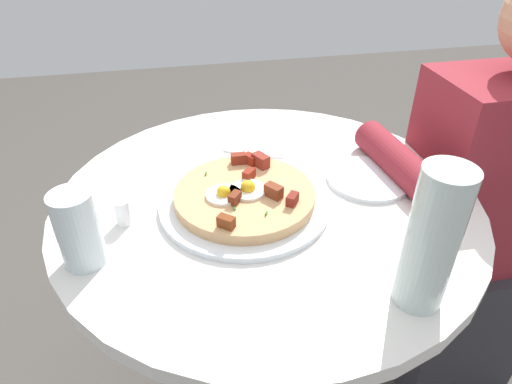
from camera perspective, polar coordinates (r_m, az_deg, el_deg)
name	(u,v)px	position (r m, az deg, el deg)	size (l,w,h in m)	color
dining_table	(266,261)	(1.01, 1.24, -8.63)	(0.83, 0.83, 0.74)	silver
person_seated	(475,235)	(1.30, 25.81, -4.87)	(0.51, 0.29, 1.14)	#2D2D33
pizza_plate	(245,203)	(0.87, -1.42, -1.39)	(0.33, 0.33, 0.01)	white
breakfast_pizza	(245,195)	(0.86, -1.42, -0.33)	(0.27, 0.27, 0.05)	tan
bread_plate	(368,179)	(0.97, 13.92, 1.64)	(0.17, 0.17, 0.01)	white
napkin	(261,138)	(1.11, 0.64, 6.81)	(0.17, 0.14, 0.00)	white
fork	(268,137)	(1.10, 1.55, 6.91)	(0.18, 0.01, 0.01)	silver
knife	(254,135)	(1.11, -0.27, 7.12)	(0.18, 0.01, 0.01)	silver
water_glass	(78,230)	(0.76, -21.42, -4.40)	(0.07, 0.07, 0.13)	silver
water_bottle	(432,240)	(0.66, 21.20, -5.69)	(0.07, 0.07, 0.23)	silver
salt_shaker	(123,212)	(0.85, -16.39, -2.48)	(0.03, 0.03, 0.05)	white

